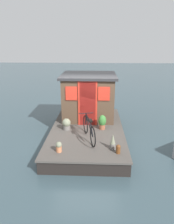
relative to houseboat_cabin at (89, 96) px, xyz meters
The scene contains 9 objects.
ground_plane 1.90m from the houseboat_cabin, behind, with size 60.00×60.00×0.00m, color #384C54.
houseboat_deck 1.74m from the houseboat_cabin, behind, with size 4.83×2.66×0.47m.
houseboat_cabin is the anchor object (origin of this frame).
bicycle 2.33m from the houseboat_cabin, behind, with size 1.65×0.60×0.77m.
potted_plant_lavender 3.11m from the houseboat_cabin, 163.94° to the right, with size 0.17×0.17×0.49m.
potted_plant_thyme 1.61m from the houseboat_cabin, 157.91° to the right, with size 0.28×0.28×0.54m.
potted_plant_fern 3.34m from the houseboat_cabin, 166.60° to the left, with size 0.18×0.18×0.32m.
potted_plant_rosemary 1.80m from the houseboat_cabin, 152.89° to the left, with size 0.31×0.31×0.42m.
mooring_bollard 3.41m from the houseboat_cabin, 162.85° to the right, with size 0.14×0.14×0.27m.
Camera 1 is at (-7.54, -0.33, 3.59)m, focal length 34.82 mm.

